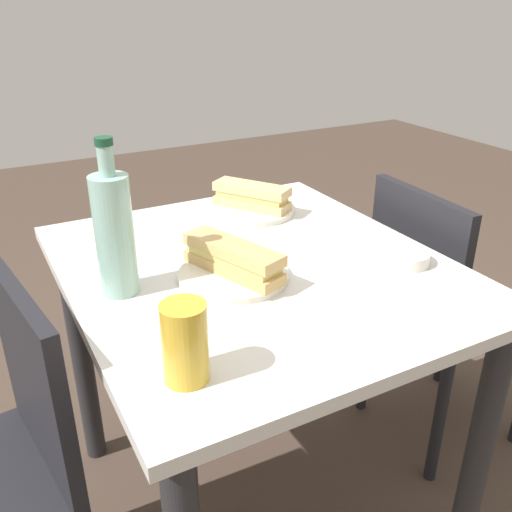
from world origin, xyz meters
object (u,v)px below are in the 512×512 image
(knife_near, at_px, (248,261))
(olive_bowl, at_px, (406,257))
(chair_far, at_px, (435,304))
(plate_near, at_px, (233,275))
(plate_far, at_px, (252,210))
(baguette_sandwich_near, at_px, (233,258))
(beer_glass, at_px, (185,343))
(water_bottle, at_px, (114,233))
(dining_table, at_px, (256,313))
(knife_far, at_px, (258,200))
(baguette_sandwich_far, at_px, (252,196))

(knife_near, relative_size, olive_bowl, 1.64)
(chair_far, bearing_deg, plate_near, -86.43)
(plate_far, height_order, olive_bowl, olive_bowl)
(baguette_sandwich_near, distance_m, beer_glass, 0.36)
(knife_near, bearing_deg, beer_glass, -41.37)
(water_bottle, bearing_deg, knife_near, 84.21)
(dining_table, distance_m, chair_far, 0.63)
(dining_table, xyz_separation_m, water_bottle, (-0.02, -0.31, 0.27))
(knife_far, distance_m, beer_glass, 0.83)
(dining_table, bearing_deg, baguette_sandwich_near, -63.11)
(plate_far, xyz_separation_m, water_bottle, (0.28, -0.47, 0.13))
(plate_far, bearing_deg, baguette_sandwich_far, 0.00)
(chair_far, distance_m, beer_glass, 1.04)
(knife_near, height_order, baguette_sandwich_far, baguette_sandwich_far)
(plate_far, bearing_deg, knife_near, -29.47)
(knife_near, height_order, olive_bowl, olive_bowl)
(beer_glass, bearing_deg, plate_near, 141.58)
(plate_far, xyz_separation_m, baguette_sandwich_far, (0.00, 0.00, 0.04))
(baguette_sandwich_near, xyz_separation_m, beer_glass, (0.28, -0.22, 0.02))
(knife_near, bearing_deg, plate_near, -59.76)
(plate_near, distance_m, plate_far, 0.41)
(olive_bowl, bearing_deg, baguette_sandwich_near, -107.63)
(plate_near, relative_size, water_bottle, 0.75)
(water_bottle, bearing_deg, beer_glass, 2.07)
(chair_far, relative_size, baguette_sandwich_near, 3.34)
(plate_far, distance_m, knife_far, 0.06)
(baguette_sandwich_near, height_order, olive_bowl, baguette_sandwich_near)
(knife_far, xyz_separation_m, water_bottle, (0.33, -0.51, 0.12))
(plate_far, relative_size, beer_glass, 1.78)
(baguette_sandwich_near, distance_m, plate_far, 0.41)
(beer_glass, bearing_deg, knife_far, 143.48)
(knife_far, height_order, beer_glass, beer_glass)
(plate_far, relative_size, baguette_sandwich_far, 1.11)
(knife_near, bearing_deg, knife_far, 148.34)
(dining_table, relative_size, plate_near, 3.87)
(dining_table, bearing_deg, knife_far, 150.94)
(plate_near, relative_size, plate_far, 1.00)
(plate_near, bearing_deg, knife_far, 144.95)
(beer_glass, bearing_deg, baguette_sandwich_far, 144.15)
(knife_near, xyz_separation_m, water_bottle, (-0.03, -0.29, 0.12))
(chair_far, height_order, olive_bowl, chair_far)
(chair_far, distance_m, plate_far, 0.63)
(plate_far, distance_m, beer_glass, 0.78)
(plate_near, relative_size, beer_glass, 1.78)
(knife_near, bearing_deg, water_bottle, -95.79)
(baguette_sandwich_near, bearing_deg, dining_table, 116.89)
(dining_table, distance_m, baguette_sandwich_far, 0.39)
(dining_table, relative_size, knife_near, 5.31)
(plate_near, xyz_separation_m, olive_bowl, (0.12, 0.39, 0.01))
(chair_far, distance_m, plate_near, 0.75)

